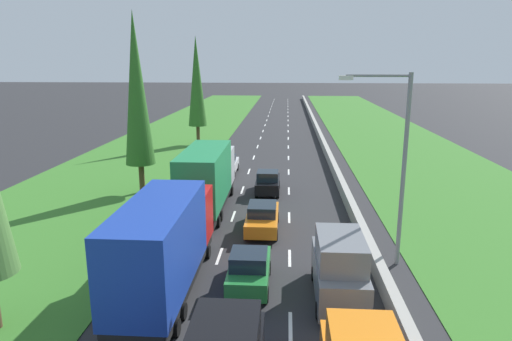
% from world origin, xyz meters
% --- Properties ---
extents(ground_plane, '(300.00, 300.00, 0.00)m').
position_xyz_m(ground_plane, '(0.00, 60.00, 0.00)').
color(ground_plane, '#28282B').
rests_on(ground_plane, ground).
extents(grass_verge_left, '(14.00, 140.00, 0.04)m').
position_xyz_m(grass_verge_left, '(-12.65, 60.00, 0.02)').
color(grass_verge_left, '#387528').
rests_on(grass_verge_left, ground).
extents(grass_verge_right, '(14.00, 140.00, 0.04)m').
position_xyz_m(grass_verge_right, '(14.35, 60.00, 0.02)').
color(grass_verge_right, '#387528').
rests_on(grass_verge_right, ground).
extents(median_barrier, '(0.44, 120.00, 0.85)m').
position_xyz_m(median_barrier, '(5.70, 60.00, 0.42)').
color(median_barrier, '#9E9B93').
rests_on(median_barrier, ground).
extents(lane_markings, '(3.64, 116.00, 0.01)m').
position_xyz_m(lane_markings, '(0.00, 60.00, 0.01)').
color(lane_markings, white).
rests_on(lane_markings, ground).
extents(grey_van_right_lane, '(1.96, 4.90, 2.82)m').
position_xyz_m(grey_van_right_lane, '(3.68, 17.10, 1.40)').
color(grey_van_right_lane, slate).
rests_on(grey_van_right_lane, ground).
extents(blue_box_truck_left_lane, '(2.46, 9.40, 4.18)m').
position_xyz_m(blue_box_truck_left_lane, '(-3.41, 17.26, 2.18)').
color(blue_box_truck_left_lane, black).
rests_on(blue_box_truck_left_lane, ground).
extents(green_box_truck_left_lane, '(2.46, 9.40, 4.18)m').
position_xyz_m(green_box_truck_left_lane, '(-3.53, 28.14, 2.18)').
color(green_box_truck_left_lane, black).
rests_on(green_box_truck_left_lane, ground).
extents(green_hatchback_centre_lane, '(1.74, 3.90, 1.72)m').
position_xyz_m(green_hatchback_centre_lane, '(0.01, 17.89, 0.84)').
color(green_hatchback_centre_lane, '#237A33').
rests_on(green_hatchback_centre_lane, ground).
extents(orange_sedan_centre_lane, '(1.82, 4.50, 1.64)m').
position_xyz_m(orange_sedan_centre_lane, '(0.21, 24.64, 0.81)').
color(orange_sedan_centre_lane, orange).
rests_on(orange_sedan_centre_lane, ground).
extents(black_hatchback_centre_lane, '(1.74, 3.90, 1.72)m').
position_xyz_m(black_hatchback_centre_lane, '(0.19, 32.29, 0.84)').
color(black_hatchback_centre_lane, black).
rests_on(black_hatchback_centre_lane, ground).
extents(white_sedan_left_lane, '(1.82, 4.50, 1.64)m').
position_xyz_m(white_sedan_left_lane, '(-3.63, 37.94, 0.81)').
color(white_sedan_left_lane, white).
rests_on(white_sedan_left_lane, ground).
extents(poplar_tree_second, '(2.12, 2.12, 12.93)m').
position_xyz_m(poplar_tree_second, '(-9.06, 31.84, 7.52)').
color(poplar_tree_second, '#4C3823').
rests_on(poplar_tree_second, ground).
extents(poplar_tree_third, '(2.11, 2.11, 12.34)m').
position_xyz_m(poplar_tree_third, '(-8.78, 52.15, 7.22)').
color(poplar_tree_third, '#4C3823').
rests_on(poplar_tree_third, ground).
extents(street_light_mast, '(3.20, 0.28, 9.00)m').
position_xyz_m(street_light_mast, '(6.52, 20.70, 5.23)').
color(street_light_mast, gray).
rests_on(street_light_mast, ground).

